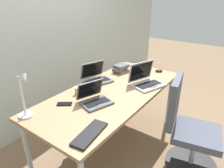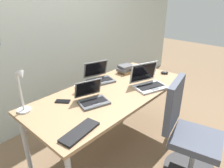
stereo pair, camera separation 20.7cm
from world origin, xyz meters
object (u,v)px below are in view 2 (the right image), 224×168
at_px(cell_phone, 63,101).
at_px(laptop_back_right, 92,98).
at_px(external_keyboard, 80,132).
at_px(desk_lamp, 22,92).
at_px(office_chair, 187,138).
at_px(book_stack, 126,69).
at_px(pill_bottle, 76,89).
at_px(laptop_near_mouse, 148,82).
at_px(computer_mouse, 164,73).
at_px(laptop_mid_desk, 99,77).

bearing_deg(cell_phone, laptop_back_right, -85.02).
bearing_deg(external_keyboard, desk_lamp, 94.49).
height_order(desk_lamp, laptop_back_right, desk_lamp).
distance_m(desk_lamp, office_chair, 1.56).
distance_m(cell_phone, office_chair, 1.25).
bearing_deg(book_stack, external_keyboard, -156.61).
bearing_deg(office_chair, book_stack, 74.29).
relative_size(desk_lamp, office_chair, 0.41).
relative_size(laptop_back_right, pill_bottle, 4.18).
bearing_deg(cell_phone, book_stack, -35.39).
height_order(laptop_near_mouse, cell_phone, laptop_near_mouse).
height_order(external_keyboard, computer_mouse, computer_mouse).
xyz_separation_m(cell_phone, office_chair, (0.71, -0.96, -0.35)).
relative_size(laptop_mid_desk, external_keyboard, 1.09).
height_order(laptop_back_right, laptop_mid_desk, laptop_mid_desk).
bearing_deg(book_stack, computer_mouse, -54.02).
bearing_deg(cell_phone, computer_mouse, -53.15).
distance_m(external_keyboard, pill_bottle, 0.67).
bearing_deg(external_keyboard, pill_bottle, 44.61).
bearing_deg(pill_bottle, book_stack, -1.36).
height_order(external_keyboard, cell_phone, external_keyboard).
distance_m(laptop_near_mouse, laptop_back_right, 0.67).
bearing_deg(office_chair, external_keyboard, 152.04).
xyz_separation_m(external_keyboard, book_stack, (1.19, 0.51, 0.04)).
bearing_deg(laptop_near_mouse, cell_phone, 153.66).
bearing_deg(laptop_mid_desk, book_stack, -8.85).
bearing_deg(computer_mouse, laptop_near_mouse, 151.86).
height_order(computer_mouse, office_chair, office_chair).
relative_size(pill_bottle, office_chair, 0.08).
bearing_deg(computer_mouse, external_keyboard, 150.39).
bearing_deg(book_stack, desk_lamp, 177.88).
xyz_separation_m(laptop_back_right, office_chair, (0.53, -0.75, -0.38)).
distance_m(laptop_near_mouse, computer_mouse, 0.46).
bearing_deg(laptop_back_right, laptop_mid_desk, 37.47).
height_order(laptop_back_right, office_chair, office_chair).
relative_size(laptop_back_right, cell_phone, 2.43).
relative_size(laptop_near_mouse, pill_bottle, 5.19).
bearing_deg(desk_lamp, computer_mouse, -15.55).
xyz_separation_m(external_keyboard, office_chair, (0.91, -0.48, -0.35)).
xyz_separation_m(laptop_mid_desk, external_keyboard, (-0.78, -0.58, -0.03)).
relative_size(cell_phone, book_stack, 0.62).
bearing_deg(computer_mouse, laptop_back_right, 137.74).
relative_size(laptop_mid_desk, pill_bottle, 4.57).
xyz_separation_m(desk_lamp, office_chair, (1.03, -1.04, -0.54)).
distance_m(laptop_back_right, computer_mouse, 1.11).
relative_size(laptop_back_right, external_keyboard, 1.00).
distance_m(laptop_back_right, pill_bottle, 0.26).
xyz_separation_m(laptop_near_mouse, computer_mouse, (0.45, 0.05, -0.03)).
height_order(laptop_back_right, computer_mouse, laptop_back_right).
bearing_deg(pill_bottle, laptop_near_mouse, -36.83).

